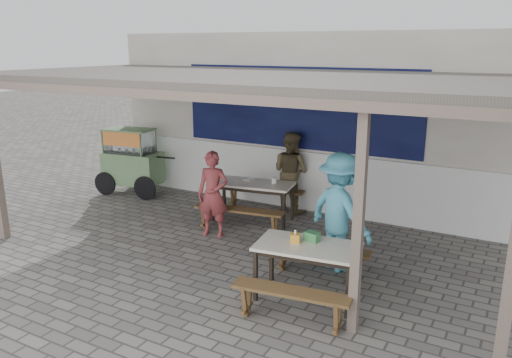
{
  "coord_description": "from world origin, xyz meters",
  "views": [
    {
      "loc": [
        3.88,
        -6.0,
        3.25
      ],
      "look_at": [
        0.05,
        0.9,
        1.13
      ],
      "focal_mm": 35.0,
      "sensor_mm": 36.0,
      "label": 1
    }
  ],
  "objects_px": {
    "patron_right_table": "(340,212)",
    "condiment_bowl": "(248,179)",
    "bench_right_wall": "(320,254)",
    "table_left": "(252,186)",
    "table_right": "(308,251)",
    "donation_box": "(312,237)",
    "bench_right_street": "(291,299)",
    "tissue_box": "(295,238)",
    "patron_wall_side": "(291,172)",
    "bench_left_wall": "(264,193)",
    "vendor_cart": "(132,159)",
    "bench_left_street": "(239,214)",
    "condiment_jar": "(274,181)",
    "patron_street_side": "(213,194)"
  },
  "relations": [
    {
      "from": "patron_right_table",
      "to": "condiment_bowl",
      "type": "bearing_deg",
      "value": -3.38
    },
    {
      "from": "bench_right_wall",
      "to": "condiment_bowl",
      "type": "height_order",
      "value": "condiment_bowl"
    },
    {
      "from": "table_left",
      "to": "table_right",
      "type": "height_order",
      "value": "same"
    },
    {
      "from": "table_left",
      "to": "donation_box",
      "type": "distance_m",
      "value": 3.02
    },
    {
      "from": "bench_right_street",
      "to": "tissue_box",
      "type": "height_order",
      "value": "tissue_box"
    },
    {
      "from": "patron_wall_side",
      "to": "donation_box",
      "type": "relative_size",
      "value": 8.5
    },
    {
      "from": "bench_left_wall",
      "to": "vendor_cart",
      "type": "relative_size",
      "value": 0.93
    },
    {
      "from": "bench_right_street",
      "to": "bench_left_street",
      "type": "bearing_deg",
      "value": 124.53
    },
    {
      "from": "table_right",
      "to": "patron_wall_side",
      "type": "xyz_separation_m",
      "value": [
        -1.74,
        3.18,
        0.14
      ]
    },
    {
      "from": "bench_right_wall",
      "to": "condiment_bowl",
      "type": "distance_m",
      "value": 2.76
    },
    {
      "from": "vendor_cart",
      "to": "patron_wall_side",
      "type": "distance_m",
      "value": 3.68
    },
    {
      "from": "vendor_cart",
      "to": "condiment_jar",
      "type": "distance_m",
      "value": 3.63
    },
    {
      "from": "bench_left_wall",
      "to": "patron_right_table",
      "type": "bearing_deg",
      "value": -49.29
    },
    {
      "from": "table_right",
      "to": "condiment_jar",
      "type": "bearing_deg",
      "value": 117.58
    },
    {
      "from": "bench_right_wall",
      "to": "condiment_jar",
      "type": "height_order",
      "value": "condiment_jar"
    },
    {
      "from": "bench_left_wall",
      "to": "tissue_box",
      "type": "height_order",
      "value": "tissue_box"
    },
    {
      "from": "patron_right_table",
      "to": "condiment_jar",
      "type": "distance_m",
      "value": 2.25
    },
    {
      "from": "table_left",
      "to": "condiment_bowl",
      "type": "xyz_separation_m",
      "value": [
        -0.13,
        0.08,
        0.1
      ]
    },
    {
      "from": "vendor_cart",
      "to": "table_left",
      "type": "bearing_deg",
      "value": -13.26
    },
    {
      "from": "tissue_box",
      "to": "donation_box",
      "type": "distance_m",
      "value": 0.23
    },
    {
      "from": "bench_right_street",
      "to": "vendor_cart",
      "type": "distance_m",
      "value": 6.38
    },
    {
      "from": "bench_left_street",
      "to": "tissue_box",
      "type": "height_order",
      "value": "tissue_box"
    },
    {
      "from": "table_left",
      "to": "table_right",
      "type": "xyz_separation_m",
      "value": [
        2.12,
        -2.29,
        -0.0
      ]
    },
    {
      "from": "patron_street_side",
      "to": "table_right",
      "type": "bearing_deg",
      "value": -41.99
    },
    {
      "from": "bench_left_street",
      "to": "bench_left_wall",
      "type": "height_order",
      "value": "same"
    },
    {
      "from": "bench_left_wall",
      "to": "table_right",
      "type": "xyz_separation_m",
      "value": [
        2.23,
        -2.98,
        0.33
      ]
    },
    {
      "from": "donation_box",
      "to": "condiment_bowl",
      "type": "distance_m",
      "value": 3.16
    },
    {
      "from": "bench_left_street",
      "to": "bench_right_street",
      "type": "xyz_separation_m",
      "value": [
        2.1,
        -2.31,
        -0.01
      ]
    },
    {
      "from": "table_right",
      "to": "patron_wall_side",
      "type": "height_order",
      "value": "patron_wall_side"
    },
    {
      "from": "donation_box",
      "to": "table_left",
      "type": "bearing_deg",
      "value": 134.53
    },
    {
      "from": "tissue_box",
      "to": "condiment_bowl",
      "type": "distance_m",
      "value": 3.14
    },
    {
      "from": "bench_right_wall",
      "to": "patron_street_side",
      "type": "xyz_separation_m",
      "value": [
        -2.24,
        0.59,
        0.42
      ]
    },
    {
      "from": "bench_right_wall",
      "to": "patron_street_side",
      "type": "relative_size",
      "value": 0.97
    },
    {
      "from": "donation_box",
      "to": "bench_right_street",
      "type": "bearing_deg",
      "value": -83.3
    },
    {
      "from": "patron_wall_side",
      "to": "bench_left_street",
      "type": "bearing_deg",
      "value": 94.44
    },
    {
      "from": "table_right",
      "to": "vendor_cart",
      "type": "relative_size",
      "value": 0.79
    },
    {
      "from": "bench_right_wall",
      "to": "patron_street_side",
      "type": "bearing_deg",
      "value": 157.52
    },
    {
      "from": "table_right",
      "to": "condiment_jar",
      "type": "relative_size",
      "value": 13.96
    },
    {
      "from": "vendor_cart",
      "to": "patron_street_side",
      "type": "bearing_deg",
      "value": -31.31
    },
    {
      "from": "patron_wall_side",
      "to": "tissue_box",
      "type": "relative_size",
      "value": 13.78
    },
    {
      "from": "patron_wall_side",
      "to": "tissue_box",
      "type": "bearing_deg",
      "value": 130.17
    },
    {
      "from": "bench_left_street",
      "to": "condiment_jar",
      "type": "distance_m",
      "value": 0.99
    },
    {
      "from": "bench_right_street",
      "to": "donation_box",
      "type": "bearing_deg",
      "value": 88.93
    },
    {
      "from": "tissue_box",
      "to": "patron_wall_side",
      "type": "bearing_deg",
      "value": 116.14
    },
    {
      "from": "bench_right_wall",
      "to": "patron_right_table",
      "type": "height_order",
      "value": "patron_right_table"
    },
    {
      "from": "bench_right_street",
      "to": "tissue_box",
      "type": "distance_m",
      "value": 0.89
    },
    {
      "from": "bench_left_wall",
      "to": "bench_right_wall",
      "type": "height_order",
      "value": "same"
    },
    {
      "from": "tissue_box",
      "to": "patron_street_side",
      "type": "bearing_deg",
      "value": 149.13
    },
    {
      "from": "bench_right_wall",
      "to": "tissue_box",
      "type": "relative_size",
      "value": 12.4
    },
    {
      "from": "bench_right_street",
      "to": "patron_right_table",
      "type": "relative_size",
      "value": 0.82
    }
  ]
}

